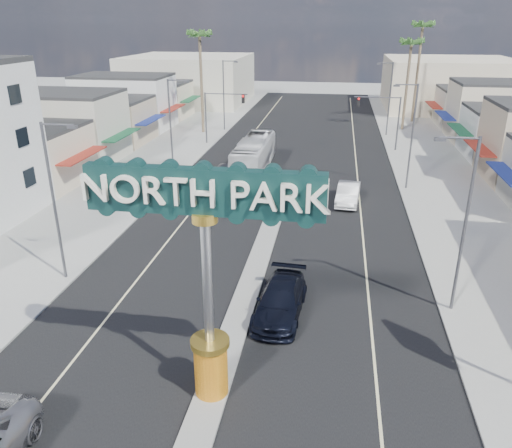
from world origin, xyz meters
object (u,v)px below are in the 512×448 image
(streetlight_l_near, at_px, (56,195))
(city_bus, at_px, (254,154))
(streetlight_l_far, at_px, (225,92))
(palm_right_mid, at_px, (411,47))
(streetlight_r_near, at_px, (463,218))
(streetlight_l_mid, at_px, (172,124))
(streetlight_r_far, at_px, (389,95))
(traffic_signal_right, at_px, (382,112))
(suv_right, at_px, (280,300))
(palm_right_far, at_px, (422,31))
(palm_left_far, at_px, (200,40))
(car_parked_left, at_px, (223,173))
(traffic_signal_left, at_px, (221,108))
(streetlight_r_mid, at_px, (410,132))
(car_parked_right, at_px, (348,194))
(gateway_sign, at_px, (206,261))

(streetlight_l_near, relative_size, city_bus, 0.79)
(streetlight_l_far, height_order, palm_right_mid, palm_right_mid)
(streetlight_r_near, xyz_separation_m, city_bus, (-14.02, 23.82, -3.49))
(streetlight_l_mid, distance_m, city_bus, 8.58)
(streetlight_l_mid, height_order, streetlight_r_far, same)
(traffic_signal_right, relative_size, suv_right, 1.09)
(palm_right_mid, bearing_deg, streetlight_l_far, -170.31)
(streetlight_l_far, distance_m, palm_right_far, 28.29)
(streetlight_r_near, relative_size, palm_left_far, 0.69)
(streetlight_r_near, bearing_deg, car_parked_left, 129.08)
(traffic_signal_left, height_order, palm_right_far, palm_right_far)
(traffic_signal_right, xyz_separation_m, streetlight_l_near, (-19.62, -33.99, 0.79))
(suv_right, xyz_separation_m, city_bus, (-5.58, 25.59, 0.79))
(streetlight_l_far, relative_size, streetlight_r_mid, 1.00)
(car_parked_right, bearing_deg, car_parked_left, 163.56)
(streetlight_l_far, relative_size, car_parked_left, 2.07)
(suv_right, bearing_deg, streetlight_l_mid, 123.22)
(streetlight_r_far, xyz_separation_m, suv_right, (-8.43, -43.77, -4.27))
(traffic_signal_right, relative_size, streetlight_r_near, 0.67)
(streetlight_r_far, bearing_deg, streetlight_l_near, -116.42)
(streetlight_r_far, distance_m, city_bus, 23.22)
(palm_right_mid, height_order, suv_right, palm_right_mid)
(streetlight_l_mid, height_order, palm_left_far, palm_left_far)
(traffic_signal_left, relative_size, streetlight_l_mid, 0.67)
(streetlight_r_mid, distance_m, car_parked_right, 7.90)
(palm_right_mid, bearing_deg, traffic_signal_left, -151.58)
(palm_right_mid, distance_m, city_bus, 29.13)
(traffic_signal_right, height_order, car_parked_right, traffic_signal_right)
(traffic_signal_right, relative_size, streetlight_r_mid, 0.67)
(traffic_signal_right, bearing_deg, streetlight_l_near, -119.99)
(gateway_sign, xyz_separation_m, car_parked_right, (5.50, 23.56, -5.13))
(traffic_signal_left, xyz_separation_m, car_parked_right, (14.68, -18.45, -3.47))
(suv_right, bearing_deg, streetlight_r_mid, 72.30)
(streetlight_l_mid, xyz_separation_m, streetlight_l_far, (0.00, 22.00, 0.00))
(traffic_signal_right, xyz_separation_m, suv_right, (-7.18, -35.76, -3.48))
(streetlight_l_near, relative_size, car_parked_right, 1.85)
(palm_right_mid, bearing_deg, palm_left_far, -167.01)
(streetlight_r_near, relative_size, city_bus, 0.79)
(streetlight_l_near, height_order, palm_right_far, palm_right_far)
(streetlight_l_near, height_order, car_parked_left, streetlight_l_near)
(gateway_sign, height_order, palm_left_far, palm_left_far)
(suv_right, height_order, car_parked_left, suv_right)
(palm_left_far, bearing_deg, streetlight_r_near, -59.64)
(streetlight_r_near, bearing_deg, streetlight_l_near, 180.00)
(streetlight_l_far, relative_size, palm_right_far, 0.64)
(streetlight_l_mid, xyz_separation_m, car_parked_left, (4.64, -0.02, -4.33))
(streetlight_r_near, relative_size, car_parked_left, 2.07)
(streetlight_l_mid, height_order, palm_right_mid, palm_right_mid)
(streetlight_l_near, xyz_separation_m, streetlight_r_far, (20.87, 42.00, 0.00))
(streetlight_l_mid, bearing_deg, car_parked_left, -0.24)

